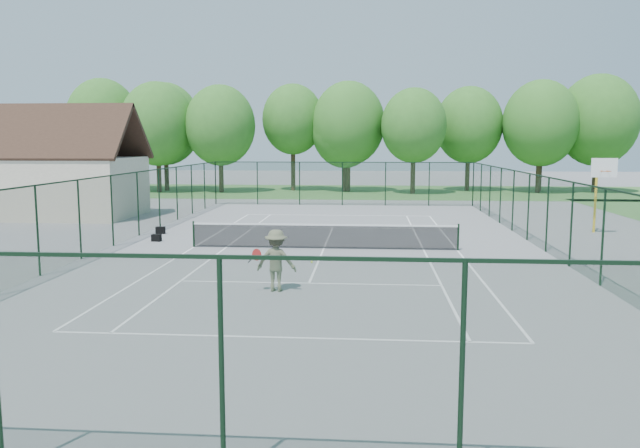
{
  "coord_description": "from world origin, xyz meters",
  "views": [
    {
      "loc": [
        1.83,
        -25.46,
        4.41
      ],
      "look_at": [
        0.0,
        -2.0,
        1.3
      ],
      "focal_mm": 35.0,
      "sensor_mm": 36.0,
      "label": 1
    }
  ],
  "objects_px": {
    "basketball_goal": "(600,181)",
    "sports_bag_a": "(160,230)",
    "tennis_net": "(324,235)",
    "tennis_player": "(276,260)"
  },
  "relations": [
    {
      "from": "tennis_net",
      "to": "sports_bag_a",
      "type": "distance_m",
      "value": 8.95
    },
    {
      "from": "tennis_net",
      "to": "tennis_player",
      "type": "distance_m",
      "value": 7.52
    },
    {
      "from": "tennis_player",
      "to": "basketball_goal",
      "type": "bearing_deg",
      "value": 42.7
    },
    {
      "from": "basketball_goal",
      "to": "sports_bag_a",
      "type": "distance_m",
      "value": 21.22
    },
    {
      "from": "tennis_net",
      "to": "basketball_goal",
      "type": "bearing_deg",
      "value": 22.04
    },
    {
      "from": "tennis_net",
      "to": "sports_bag_a",
      "type": "bearing_deg",
      "value": 156.09
    },
    {
      "from": "tennis_net",
      "to": "tennis_player",
      "type": "height_order",
      "value": "tennis_player"
    },
    {
      "from": "tennis_net",
      "to": "tennis_player",
      "type": "relative_size",
      "value": 5.73
    },
    {
      "from": "basketball_goal",
      "to": "tennis_player",
      "type": "height_order",
      "value": "basketball_goal"
    },
    {
      "from": "sports_bag_a",
      "to": "tennis_player",
      "type": "bearing_deg",
      "value": -59.21
    }
  ]
}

